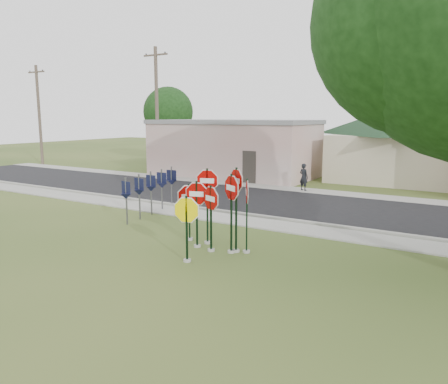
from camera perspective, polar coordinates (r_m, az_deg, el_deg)
The scene contains 20 objects.
ground at distance 13.73m, azimuth -4.62°, elevation -9.11°, with size 120.00×120.00×0.00m, color #334D1D.
sidewalk_near at distance 18.26m, azimuth 5.65°, elevation -4.22°, with size 60.00×1.60×0.06m, color gray.
road at distance 22.30m, azimuth 10.75°, elevation -1.79°, with size 60.00×7.00×0.04m, color black.
sidewalk_far at distance 26.29m, azimuth 14.12°, elevation -0.13°, with size 60.00×1.60×0.06m, color gray.
curb at distance 19.13m, azimuth 6.98°, elevation -3.47°, with size 60.00×0.20×0.14m, color gray.
stop_sign_center at distance 14.38m, azimuth -1.72°, elevation -2.27°, with size 1.03×0.42×2.35m.
stop_sign_yellow at distance 13.41m, azimuth -4.90°, elevation -3.72°, with size 1.08×0.32×2.20m.
stop_sign_left at distance 14.85m, azimuth -3.57°, elevation -1.69°, with size 1.05×0.35×2.42m.
stop_sign_right at distance 14.15m, azimuth 0.97°, elevation -1.19°, with size 1.01×0.57×2.75m.
stop_sign_back_right at distance 14.22m, azimuth 1.61°, elevation -0.71°, with size 0.92×0.53×2.93m.
stop_sign_back_left at distance 15.20m, azimuth -2.19°, elevation -0.38°, with size 1.00×0.41×2.79m.
stop_sign_far_right at distance 14.20m, azimuth 3.01°, elevation -1.71°, with size 0.58×0.93×2.59m.
stop_sign_far_left at distance 15.76m, azimuth -4.56°, elevation -1.64°, with size 0.95×0.70×2.20m.
route_sign_row at distance 20.15m, azimuth -9.51°, elevation 0.49°, with size 1.43×4.63×2.00m.
building_stucco at distance 33.07m, azimuth 1.21°, elevation 5.85°, with size 12.20×6.20×4.20m.
building_house at distance 32.95m, azimuth 21.87°, elevation 7.75°, with size 11.60×11.60×6.20m.
utility_pole_near at distance 33.61m, azimuth -8.76°, elevation 10.61°, with size 2.20×0.26×9.50m.
utility_pole_far at distance 43.97m, azimuth -22.99°, elevation 9.42°, with size 2.20×0.26×9.00m.
bg_tree_left at distance 44.22m, azimuth -7.29°, elevation 10.32°, with size 4.90×4.90×7.35m.
pedestrian at distance 26.56m, azimuth 10.37°, elevation 1.94°, with size 0.59×0.39×1.63m, color black.
Camera 1 is at (7.72, -10.44, 4.45)m, focal length 35.00 mm.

